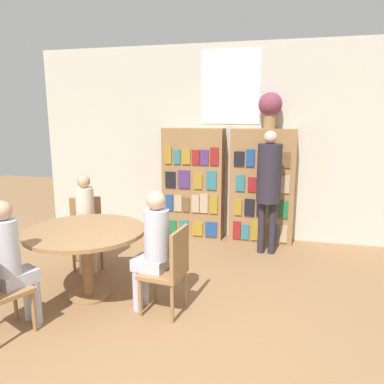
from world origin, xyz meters
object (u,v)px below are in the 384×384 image
at_px(seated_reader_left, 86,219).
at_px(librarian_standing, 269,179).
at_px(chair_far_side, 170,267).
at_px(seated_reader_right, 153,244).
at_px(bookshelf_left, 193,183).
at_px(flower_vase, 270,107).
at_px(seated_reader_back, 13,259).
at_px(reading_table, 86,240).
at_px(bookshelf_right, 262,187).
at_px(chair_left_side, 87,228).

height_order(seated_reader_left, librarian_standing, librarian_standing).
distance_m(chair_far_side, seated_reader_right, 0.28).
height_order(bookshelf_left, flower_vase, flower_vase).
distance_m(bookshelf_left, flower_vase, 1.65).
relative_size(chair_far_side, librarian_standing, 0.51).
bearing_deg(seated_reader_back, reading_table, 90.00).
xyz_separation_m(flower_vase, seated_reader_left, (-2.13, -1.63, -1.39)).
bearing_deg(seated_reader_left, chair_far_side, 120.14).
xyz_separation_m(chair_far_side, seated_reader_back, (-1.28, -0.61, 0.19)).
distance_m(flower_vase, seated_reader_back, 3.91).
bearing_deg(flower_vase, reading_table, -127.05).
xyz_separation_m(bookshelf_left, chair_far_side, (0.37, -2.41, -0.38)).
xyz_separation_m(flower_vase, chair_far_side, (-0.78, -2.41, -1.57)).
bearing_deg(bookshelf_right, bookshelf_left, -179.98).
height_order(chair_left_side, seated_reader_left, seated_reader_left).
height_order(bookshelf_right, chair_far_side, bookshelf_right).
bearing_deg(chair_left_side, bookshelf_left, -156.14).
height_order(chair_far_side, librarian_standing, librarian_standing).
bearing_deg(librarian_standing, bookshelf_right, 103.52).
xyz_separation_m(flower_vase, librarian_standing, (0.05, -0.51, -0.98)).
distance_m(chair_left_side, seated_reader_right, 1.58).
height_order(bookshelf_left, seated_reader_left, bookshelf_left).
bearing_deg(chair_left_side, bookshelf_right, -175.57).
distance_m(bookshelf_right, librarian_standing, 0.56).
bearing_deg(seated_reader_back, seated_reader_left, 116.98).
xyz_separation_m(bookshelf_right, chair_left_side, (-2.15, -1.47, -0.38)).
relative_size(reading_table, seated_reader_right, 1.02).
relative_size(bookshelf_left, reading_table, 1.38).
height_order(reading_table, seated_reader_right, seated_reader_right).
xyz_separation_m(chair_far_side, librarian_standing, (0.83, 1.91, 0.59)).
relative_size(chair_left_side, chair_far_side, 1.00).
height_order(chair_left_side, chair_far_side, same).
distance_m(bookshelf_left, reading_table, 2.39).
height_order(flower_vase, seated_reader_back, flower_vase).
height_order(seated_reader_left, seated_reader_back, seated_reader_back).
distance_m(reading_table, seated_reader_back, 0.78).
bearing_deg(seated_reader_left, bookshelf_right, -171.47).
height_order(chair_far_side, seated_reader_left, seated_reader_left).
bearing_deg(bookshelf_left, bookshelf_right, 0.02).
height_order(seated_reader_left, seated_reader_right, seated_reader_right).
height_order(seated_reader_right, librarian_standing, librarian_standing).
bearing_deg(chair_far_side, seated_reader_back, 121.55).
bearing_deg(chair_left_side, librarian_standing, 173.17).
bearing_deg(chair_left_side, reading_table, 90.00).
bearing_deg(seated_reader_right, librarian_standing, -22.00).
height_order(bookshelf_right, seated_reader_back, bookshelf_right).
height_order(bookshelf_right, chair_left_side, bookshelf_right).
bearing_deg(seated_reader_right, seated_reader_back, 125.86).
height_order(bookshelf_left, seated_reader_back, bookshelf_left).
bearing_deg(seated_reader_back, bookshelf_right, 80.75).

